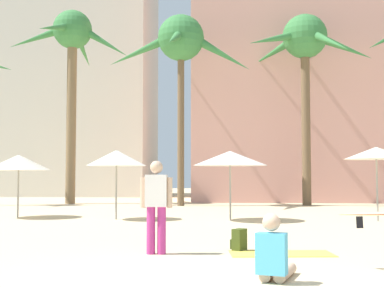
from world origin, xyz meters
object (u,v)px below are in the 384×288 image
(cafe_umbrella_4, at_px, (116,158))
(person_mid_center, at_px, (156,203))
(palm_tree_right, at_px, (305,47))
(palm_tree_far_right, at_px, (180,45))
(palm_tree_far_left, at_px, (72,46))
(cafe_umbrella_0, at_px, (19,163))
(cafe_umbrella_3, at_px, (376,153))
(beach_towel, at_px, (281,254))
(backpack, at_px, (239,240))
(cafe_umbrella_2, at_px, (230,158))
(person_near_left, at_px, (274,257))

(cafe_umbrella_4, relative_size, person_mid_center, 1.35)
(palm_tree_right, height_order, palm_tree_far_right, palm_tree_right)
(palm_tree_far_left, bearing_deg, cafe_umbrella_0, -83.80)
(palm_tree_right, xyz_separation_m, palm_tree_far_right, (-6.32, -0.89, 0.00))
(palm_tree_far_left, bearing_deg, cafe_umbrella_4, -65.48)
(palm_tree_right, relative_size, palm_tree_far_right, 1.02)
(palm_tree_far_left, relative_size, cafe_umbrella_3, 4.37)
(palm_tree_right, relative_size, beach_towel, 5.17)
(cafe_umbrella_0, relative_size, cafe_umbrella_4, 0.97)
(cafe_umbrella_0, xyz_separation_m, person_mid_center, (6.03, -8.47, -0.99))
(palm_tree_far_left, xyz_separation_m, palm_tree_right, (12.39, -0.81, -0.45))
(palm_tree_right, distance_m, backpack, 18.88)
(cafe_umbrella_3, bearing_deg, beach_towel, -116.90)
(palm_tree_right, xyz_separation_m, beach_towel, (-3.01, -17.12, -8.04))
(cafe_umbrella_2, bearing_deg, cafe_umbrella_4, 176.49)
(palm_tree_far_left, xyz_separation_m, cafe_umbrella_3, (13.24, -10.33, -6.31))
(cafe_umbrella_0, bearing_deg, palm_tree_far_right, 57.64)
(person_near_left, bearing_deg, cafe_umbrella_4, 40.46)
(cafe_umbrella_2, bearing_deg, backpack, -89.01)
(palm_tree_right, distance_m, cafe_umbrella_3, 11.21)
(cafe_umbrella_3, distance_m, person_mid_center, 9.99)
(cafe_umbrella_0, distance_m, beach_towel, 11.92)
(beach_towel, relative_size, person_near_left, 1.83)
(cafe_umbrella_2, bearing_deg, cafe_umbrella_3, 1.56)
(palm_tree_far_left, relative_size, palm_tree_right, 1.08)
(cafe_umbrella_3, bearing_deg, palm_tree_far_left, 142.02)
(palm_tree_far_right, height_order, backpack, palm_tree_far_right)
(cafe_umbrella_4, xyz_separation_m, beach_towel, (4.72, -7.70, -2.05))
(palm_tree_far_left, distance_m, cafe_umbrella_0, 11.71)
(palm_tree_right, bearing_deg, palm_tree_far_left, 176.27)
(palm_tree_far_left, bearing_deg, backpack, -63.86)
(cafe_umbrella_4, relative_size, person_near_left, 2.26)
(beach_towel, bearing_deg, backpack, 154.08)
(palm_tree_right, bearing_deg, cafe_umbrella_4, -129.36)
(palm_tree_right, height_order, backpack, palm_tree_right)
(person_mid_center, bearing_deg, cafe_umbrella_0, 36.77)
(cafe_umbrella_4, xyz_separation_m, person_near_left, (4.37, -10.28, -1.74))
(cafe_umbrella_2, height_order, beach_towel, cafe_umbrella_2)
(beach_towel, bearing_deg, person_near_left, -97.71)
(palm_tree_far_left, bearing_deg, person_near_left, -66.23)
(palm_tree_far_left, relative_size, person_near_left, 10.19)
(cafe_umbrella_2, distance_m, person_mid_center, 7.84)
(palm_tree_far_left, height_order, palm_tree_right, palm_tree_far_left)
(cafe_umbrella_2, relative_size, backpack, 5.80)
(person_near_left, bearing_deg, palm_tree_far_right, 26.39)
(beach_towel, bearing_deg, palm_tree_far_right, 101.53)
(beach_towel, bearing_deg, cafe_umbrella_2, 96.81)
(backpack, relative_size, person_mid_center, 0.24)
(palm_tree_far_left, xyz_separation_m, person_mid_center, (7.08, -18.10, -7.56))
(palm_tree_far_left, distance_m, person_mid_center, 20.85)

